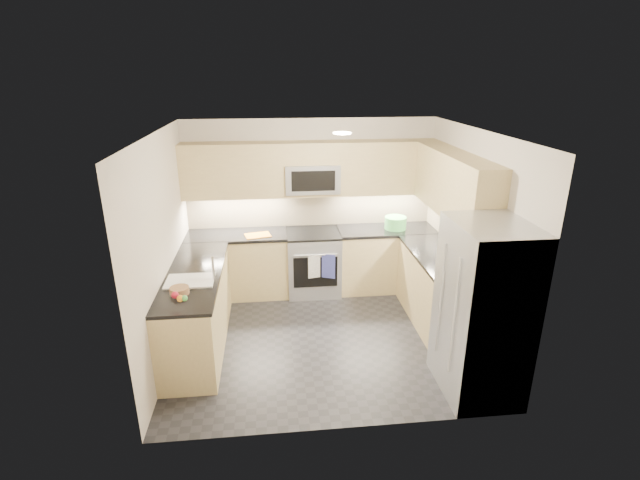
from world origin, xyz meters
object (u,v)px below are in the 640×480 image
(microwave, at_px, (312,178))
(refrigerator, at_px, (483,311))
(cutting_board, at_px, (258,235))
(fruit_basket, at_px, (179,291))
(gas_range, at_px, (313,263))
(utensil_bowl, at_px, (395,223))

(microwave, distance_m, refrigerator, 3.04)
(cutting_board, relative_size, fruit_basket, 1.75)
(gas_range, distance_m, cutting_board, 0.93)
(microwave, xyz_separation_m, fruit_basket, (-1.56, -1.94, -0.72))
(microwave, distance_m, utensil_bowl, 1.39)
(gas_range, bearing_deg, fruit_basket, -130.78)
(gas_range, xyz_separation_m, microwave, (0.00, 0.12, 1.24))
(gas_range, bearing_deg, cutting_board, -173.91)
(utensil_bowl, height_order, cutting_board, utensil_bowl)
(refrigerator, distance_m, utensil_bowl, 2.45)
(cutting_board, xyz_separation_m, fruit_basket, (-0.77, -1.73, 0.03))
(fruit_basket, bearing_deg, utensil_bowl, 33.29)
(gas_range, height_order, utensil_bowl, utensil_bowl)
(refrigerator, xyz_separation_m, cutting_board, (-2.24, 2.34, 0.05))
(gas_range, distance_m, refrigerator, 2.86)
(gas_range, distance_m, utensil_bowl, 1.34)
(refrigerator, height_order, cutting_board, refrigerator)
(gas_range, bearing_deg, utensil_bowl, 0.40)
(microwave, relative_size, cutting_board, 2.19)
(fruit_basket, bearing_deg, refrigerator, -11.51)
(refrigerator, bearing_deg, cutting_board, 133.72)
(utensil_bowl, height_order, fruit_basket, utensil_bowl)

